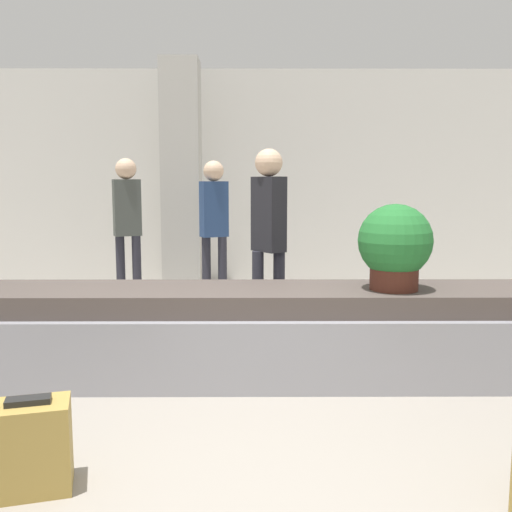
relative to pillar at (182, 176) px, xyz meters
name	(u,v)px	position (x,y,z in m)	size (l,w,h in m)	color
ground_plane	(258,487)	(1.03, -5.41, -1.60)	(18.00, 18.00, 0.00)	gray
back_wall	(254,177)	(1.03, 0.70, 0.00)	(18.00, 0.06, 3.20)	silver
carousel	(256,334)	(1.03, -3.73, -1.26)	(6.96, 0.94, 0.70)	gray
pillar	(182,176)	(0.00, 0.00, 0.00)	(0.53, 0.53, 3.20)	beige
suitcase_6	(31,446)	(-0.09, -5.43, -1.37)	(0.44, 0.35, 0.48)	#A3843D
potted_plant_0	(395,246)	(2.08, -3.81, -0.56)	(0.56, 0.56, 0.66)	#4C2319
traveler_0	(127,217)	(-0.54, -1.12, -0.50)	(0.36, 0.29, 1.81)	#282833
traveler_1	(214,219)	(0.52, -1.11, -0.52)	(0.37, 0.30, 1.78)	#282833
traveler_2	(269,226)	(1.15, -2.79, -0.49)	(0.34, 0.36, 1.83)	#282833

